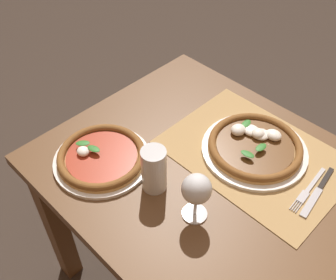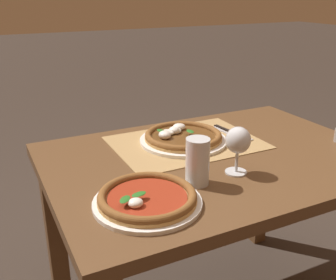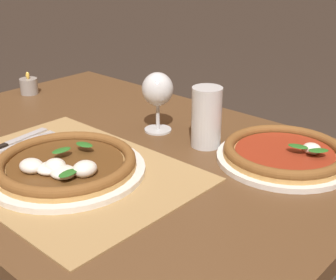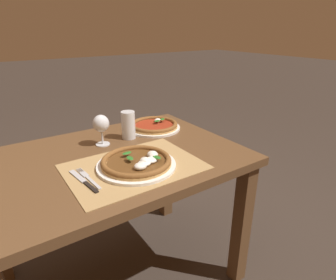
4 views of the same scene
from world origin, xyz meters
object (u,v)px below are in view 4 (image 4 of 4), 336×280
object	(u,v)px
wine_glass	(101,125)
fork	(88,178)
knife	(83,181)
pizza_far	(154,126)
pizza_near	(137,162)
pint_glass	(128,126)

from	to	relation	value
wine_glass	fork	distance (m)	0.36
wine_glass	knife	distance (m)	0.38
pizza_far	fork	bearing A→B (deg)	-145.63
pizza_far	wine_glass	distance (m)	0.35
pizza_near	fork	xyz separation A→B (m)	(-0.21, 0.02, -0.02)
pint_glass	fork	size ratio (longest dim) A/B	0.72
knife	pizza_near	bearing A→B (deg)	-1.49
pizza_near	knife	xyz separation A→B (m)	(-0.23, 0.01, -0.02)
wine_glass	pint_glass	xyz separation A→B (m)	(0.15, 0.01, -0.04)
wine_glass	pint_glass	size ratio (longest dim) A/B	1.07
wine_glass	pint_glass	bearing A→B (deg)	3.33
pint_glass	pizza_far	bearing A→B (deg)	14.59
wine_glass	fork	size ratio (longest dim) A/B	0.77
knife	wine_glass	bearing A→B (deg)	56.58
pint_glass	knife	size ratio (longest dim) A/B	0.67
pizza_far	pint_glass	distance (m)	0.20
pizza_far	fork	size ratio (longest dim) A/B	1.50
pizza_near	wine_glass	world-z (taller)	wine_glass
pizza_near	pizza_far	distance (m)	0.48
pizza_far	pint_glass	world-z (taller)	pint_glass
knife	fork	bearing A→B (deg)	25.56
pizza_near	knife	world-z (taller)	pizza_near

